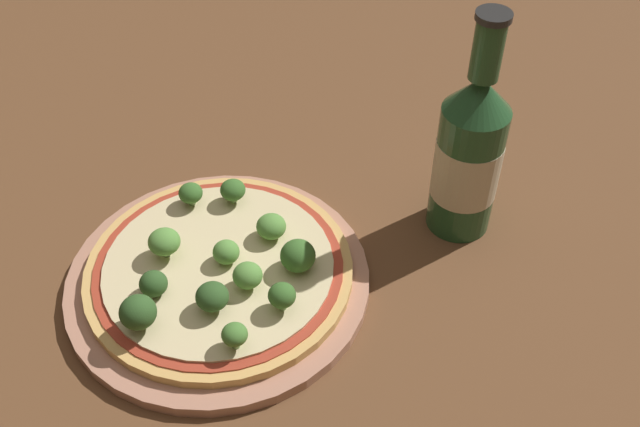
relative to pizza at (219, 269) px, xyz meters
name	(u,v)px	position (x,y,z in m)	size (l,w,h in m)	color
ground_plane	(226,263)	(0.01, 0.02, -0.02)	(3.00, 3.00, 0.00)	brown
plate	(219,280)	(0.00, 0.00, -0.01)	(0.29, 0.29, 0.01)	tan
pizza	(219,269)	(0.00, 0.00, 0.00)	(0.25, 0.25, 0.01)	tan
broccoli_floret_0	(227,252)	(0.01, 0.00, 0.02)	(0.03, 0.03, 0.02)	#7A9E5B
broccoli_floret_1	(271,227)	(0.06, 0.02, 0.02)	(0.03, 0.03, 0.03)	#7A9E5B
broccoli_floret_2	(248,276)	(0.02, -0.03, 0.02)	(0.03, 0.03, 0.03)	#7A9E5B
broccoli_floret_3	(282,296)	(0.05, -0.07, 0.02)	(0.02, 0.02, 0.03)	#7A9E5B
broccoli_floret_4	(298,256)	(0.07, -0.02, 0.02)	(0.03, 0.03, 0.03)	#7A9E5B
broccoli_floret_5	(233,190)	(0.03, 0.08, 0.02)	(0.03, 0.03, 0.03)	#7A9E5B
broccoli_floret_6	(212,297)	(-0.01, -0.05, 0.02)	(0.03, 0.03, 0.03)	#7A9E5B
broccoli_floret_7	(164,243)	(-0.05, 0.02, 0.02)	(0.03, 0.03, 0.03)	#7A9E5B
broccoli_floret_8	(235,335)	(0.00, -0.10, 0.02)	(0.02, 0.02, 0.03)	#7A9E5B
broccoli_floret_9	(153,284)	(-0.06, -0.02, 0.02)	(0.03, 0.03, 0.02)	#7A9E5B
broccoli_floret_10	(138,312)	(-0.08, -0.06, 0.03)	(0.03, 0.03, 0.03)	#7A9E5B
broccoli_floret_11	(191,193)	(-0.01, 0.09, 0.02)	(0.02, 0.02, 0.02)	#7A9E5B
beer_bottle	(470,156)	(0.25, 0.02, 0.07)	(0.07, 0.07, 0.24)	#234C28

